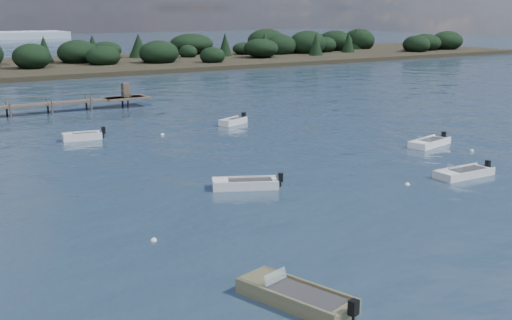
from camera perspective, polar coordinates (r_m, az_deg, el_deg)
ground at (r=85.42m, az=-16.91°, el=5.37°), size 400.00×400.00×0.00m
dinghy_mid_white_b at (r=54.57m, az=15.16°, el=1.39°), size 4.66×2.52×1.13m
dinghy_mid_grey at (r=40.37m, az=-0.99°, el=-2.27°), size 4.40×3.22×1.13m
dinghy_mid_white_a at (r=45.29m, az=17.97°, el=-1.22°), size 4.64×1.72×1.08m
tender_far_white at (r=57.09m, az=-15.20°, el=1.93°), size 3.70×1.74×1.24m
tender_far_grey_b at (r=62.52m, az=-2.05°, el=3.35°), size 3.50×2.33×1.19m
dinghy_near_olive at (r=25.22m, az=3.54°, el=-12.20°), size 2.97×5.20×1.25m
buoy_b at (r=42.18m, az=13.29°, el=-2.17°), size 0.32×0.32×0.32m
buoy_c at (r=31.81m, az=-9.08°, el=-7.11°), size 0.32×0.32×0.32m
buoy_d at (r=53.48m, az=18.63°, el=0.75°), size 0.32×0.32×0.32m
buoy_e at (r=57.80m, az=-8.32°, el=2.22°), size 0.32×0.32×0.32m
far_headland at (r=130.95m, az=-11.27°, el=9.15°), size 190.00×40.00×5.80m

